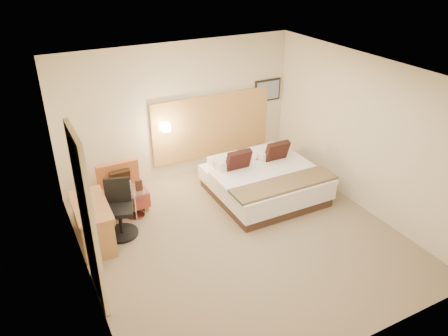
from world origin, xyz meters
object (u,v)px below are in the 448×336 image
desk_chair (120,213)px  lounge_chair (123,191)px  side_table (135,203)px  desk (93,212)px  bed (264,181)px

desk_chair → lounge_chair: bearing=71.2°
side_table → desk: (-0.77, -0.41, 0.28)m
bed → side_table: bed is taller
bed → desk_chair: bearing=178.9°
bed → desk_chair: (-2.73, 0.05, 0.09)m
desk → side_table: bearing=27.9°
side_table → desk_chair: desk_chair is taller
bed → desk: 3.16m
desk_chair → side_table: bearing=46.3°
lounge_chair → desk_chair: 0.83m
lounge_chair → side_table: lounge_chair is taller
desk → bed: bearing=-0.3°
bed → desk: bed is taller
lounge_chair → side_table: bearing=-77.9°
lounge_chair → bed: bearing=-18.8°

